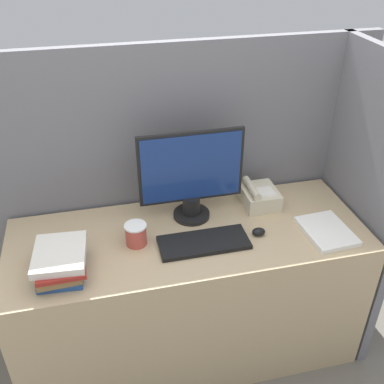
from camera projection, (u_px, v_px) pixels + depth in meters
cubicle_panel_rear at (174, 192)px, 2.33m from camera, size 2.04×0.04×1.53m
cubicle_panel_right at (355, 204)px, 2.23m from camera, size 0.04×0.68×1.53m
desk at (189, 294)px, 2.25m from camera, size 1.64×0.62×0.76m
monitor at (191, 178)px, 2.06m from camera, size 0.49×0.18×0.44m
keyboard at (204, 242)px, 1.98m from camera, size 0.40×0.16×0.02m
mouse at (259, 232)px, 2.03m from camera, size 0.06×0.05×0.04m
coffee_cup at (136, 234)px, 1.96m from camera, size 0.10×0.10×0.10m
book_stack at (60, 261)px, 1.80m from camera, size 0.22×0.27×0.11m
desk_telephone at (259, 196)px, 2.23m from camera, size 0.17×0.19×0.12m
paper_pile at (327, 231)px, 2.05m from camera, size 0.21×0.27×0.02m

